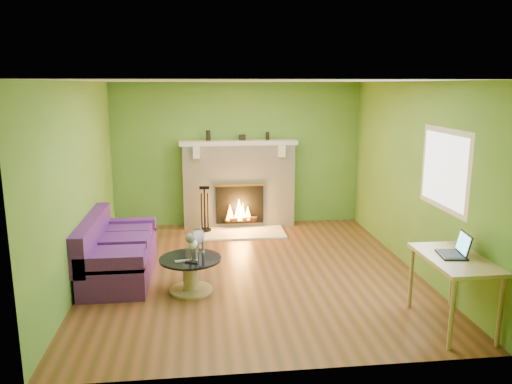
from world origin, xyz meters
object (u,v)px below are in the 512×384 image
at_px(desk, 455,266).
at_px(sofa, 116,253).
at_px(cat, 196,242).
at_px(coffee_table, 191,272).

bearing_deg(desk, sofa, 153.43).
bearing_deg(sofa, cat, -29.04).
bearing_deg(cat, desk, -9.21).
relative_size(coffee_table, desk, 0.74).
height_order(coffee_table, desk, desk).
bearing_deg(coffee_table, sofa, 147.04).
distance_m(desk, cat, 3.01).
bearing_deg(sofa, desk, -26.57).
relative_size(desk, cat, 1.69).
distance_m(sofa, coffee_table, 1.21).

